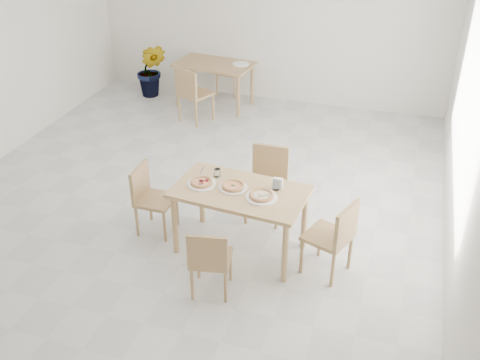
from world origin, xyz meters
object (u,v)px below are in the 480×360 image
(chair_north, at_px, (268,178))
(tumbler_b, at_px, (217,173))
(napkin_holder, at_px, (278,184))
(potted_plant, at_px, (152,70))
(chair_west, at_px, (149,195))
(plate_margherita, at_px, (233,188))
(pizza_pepperoni, at_px, (202,182))
(plate_empty, at_px, (241,64))
(plate_mushroom, at_px, (261,197))
(pizza_mushroom, at_px, (261,195))
(chair_back_n, at_px, (231,67))
(main_table, at_px, (240,198))
(pizza_margherita, at_px, (233,186))
(chair_back_s, at_px, (192,91))
(chair_south, at_px, (210,258))
(tumbler_a, at_px, (276,185))
(chair_east, at_px, (335,234))
(second_table, at_px, (214,69))
(plate_pepperoni, at_px, (202,184))

(chair_north, distance_m, tumbler_b, 0.75)
(napkin_holder, height_order, potted_plant, potted_plant)
(chair_west, bearing_deg, plate_margherita, -92.09)
(chair_west, height_order, pizza_pepperoni, pizza_pepperoni)
(plate_empty, distance_m, potted_plant, 1.67)
(plate_mushroom, xyz_separation_m, pizza_pepperoni, (-0.67, 0.06, 0.02))
(pizza_mushroom, xyz_separation_m, chair_back_n, (-1.82, 4.49, -0.32))
(chair_north, bearing_deg, main_table, -97.40)
(chair_north, bearing_deg, pizza_pepperoni, -123.67)
(pizza_margherita, xyz_separation_m, chair_back_n, (-1.49, 4.40, -0.32))
(plate_empty, bearing_deg, chair_west, -88.27)
(chair_back_s, bearing_deg, tumbler_b, 140.73)
(plate_margherita, bearing_deg, chair_north, 76.80)
(pizza_mushroom, bearing_deg, tumbler_b, 153.99)
(plate_margherita, distance_m, chair_back_n, 4.65)
(chair_south, relative_size, plate_mushroom, 2.38)
(tumbler_a, xyz_separation_m, chair_back_s, (-2.09, 2.84, -0.28))
(main_table, bearing_deg, plate_mushroom, -12.28)
(pizza_margherita, relative_size, pizza_pepperoni, 1.15)
(chair_back_n, bearing_deg, chair_east, -55.50)
(second_table, bearing_deg, napkin_holder, -55.07)
(plate_margherita, relative_size, plate_empty, 1.07)
(chair_west, xyz_separation_m, pizza_pepperoni, (0.66, -0.07, 0.32))
(chair_south, distance_m, plate_empty, 4.73)
(main_table, relative_size, plate_mushroom, 4.45)
(plate_mushroom, bearing_deg, second_table, 116.26)
(pizza_margherita, bearing_deg, tumbler_b, 142.22)
(plate_pepperoni, bearing_deg, plate_mushroom, -5.36)
(chair_west, xyz_separation_m, second_table, (-0.56, 3.68, 0.18))
(plate_mushroom, relative_size, potted_plant, 0.34)
(plate_mushroom, relative_size, chair_back_s, 0.36)
(napkin_holder, relative_size, chair_back_n, 0.15)
(plate_pepperoni, bearing_deg, potted_plant, 122.26)
(plate_margherita, distance_m, pizza_pepperoni, 0.34)
(pizza_pepperoni, bearing_deg, chair_back_n, 104.59)
(chair_south, xyz_separation_m, plate_pepperoni, (-0.36, 0.77, 0.31))
(chair_north, height_order, chair_back_s, chair_back_s)
(tumbler_b, xyz_separation_m, potted_plant, (-2.52, 3.62, -0.32))
(plate_pepperoni, xyz_separation_m, tumbler_b, (0.10, 0.22, 0.04))
(chair_north, relative_size, potted_plant, 0.91)
(chair_east, height_order, tumbler_b, chair_east)
(chair_west, height_order, potted_plant, potted_plant)
(plate_pepperoni, distance_m, tumbler_a, 0.78)
(plate_mushroom, height_order, second_table, plate_mushroom)
(tumbler_b, relative_size, second_table, 0.07)
(pizza_margherita, xyz_separation_m, napkin_holder, (0.44, 0.14, 0.03))
(pizza_mushroom, xyz_separation_m, tumbler_a, (0.10, 0.21, 0.02))
(chair_south, distance_m, second_table, 4.79)
(potted_plant, bearing_deg, plate_mushroom, -51.62)
(chair_back_n, bearing_deg, main_table, -65.75)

